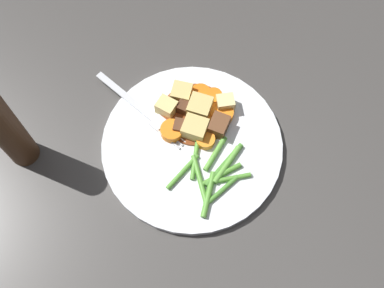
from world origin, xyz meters
name	(u,v)px	position (x,y,z in m)	size (l,w,h in m)	color
ground_plane	(192,147)	(0.00, 0.00, 0.00)	(3.00, 3.00, 0.00)	#423F3D
dinner_plate	(192,146)	(0.00, 0.00, 0.01)	(0.26, 0.26, 0.01)	white
stew_sauce	(195,114)	(0.05, -0.01, 0.01)	(0.10, 0.10, 0.00)	brown
carrot_slice_0	(210,114)	(0.04, -0.03, 0.02)	(0.03, 0.03, 0.01)	orange
carrot_slice_1	(201,94)	(0.07, -0.03, 0.02)	(0.03, 0.03, 0.01)	orange
carrot_slice_2	(172,131)	(0.02, 0.02, 0.02)	(0.03, 0.03, 0.01)	orange
carrot_slice_3	(205,139)	(0.00, -0.02, 0.02)	(0.03, 0.03, 0.01)	orange
carrot_slice_4	(214,97)	(0.07, -0.05, 0.02)	(0.02, 0.02, 0.01)	orange
carrot_slice_5	(222,114)	(0.04, -0.05, 0.02)	(0.03, 0.03, 0.01)	orange
carrot_slice_6	(204,127)	(0.02, -0.02, 0.02)	(0.03, 0.03, 0.01)	orange
potato_chunk_0	(225,103)	(0.05, -0.06, 0.02)	(0.03, 0.02, 0.02)	#EAD68C
potato_chunk_1	(167,107)	(0.06, 0.03, 0.02)	(0.03, 0.02, 0.02)	#E5CC7A
potato_chunk_2	(185,93)	(0.08, 0.00, 0.02)	(0.03, 0.03, 0.02)	#DBBC6B
potato_chunk_3	(195,128)	(0.02, -0.01, 0.02)	(0.03, 0.03, 0.02)	#DBBC6B
potato_chunk_4	(200,107)	(0.05, -0.02, 0.03)	(0.03, 0.03, 0.03)	#DBBC6B
meat_chunk_0	(183,127)	(0.02, 0.01, 0.02)	(0.02, 0.03, 0.02)	#56331E
meat_chunk_1	(219,126)	(0.02, -0.04, 0.02)	(0.03, 0.02, 0.02)	brown
meat_chunk_2	(181,108)	(0.06, 0.00, 0.02)	(0.02, 0.02, 0.02)	#4C2B19
green_bean_0	(215,154)	(-0.02, -0.03, 0.02)	(0.01, 0.01, 0.06)	#66AD42
green_bean_1	(227,165)	(-0.04, -0.04, 0.02)	(0.01, 0.01, 0.06)	#66AD42
green_bean_2	(198,157)	(-0.02, 0.00, 0.02)	(0.01, 0.01, 0.06)	#599E38
green_bean_3	(224,165)	(-0.04, -0.04, 0.02)	(0.01, 0.01, 0.08)	#4C8E33
green_bean_4	(208,194)	(-0.08, -0.01, 0.02)	(0.01, 0.01, 0.06)	#599E38
green_bean_5	(203,179)	(-0.06, 0.00, 0.02)	(0.01, 0.01, 0.07)	#599E38
green_bean_6	(183,172)	(-0.04, 0.02, 0.02)	(0.01, 0.01, 0.06)	#599E38
green_bean_7	(223,189)	(-0.08, -0.03, 0.02)	(0.01, 0.01, 0.05)	#4C8E33
green_bean_8	(221,175)	(-0.05, -0.03, 0.02)	(0.01, 0.01, 0.06)	#599E38
green_bean_9	(228,179)	(-0.06, -0.04, 0.02)	(0.01, 0.01, 0.06)	#599E38
fork	(143,110)	(0.07, 0.06, 0.01)	(0.15, 0.12, 0.00)	silver
pepper_mill	(6,130)	(0.04, 0.24, 0.08)	(0.04, 0.04, 0.16)	#4C2D19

